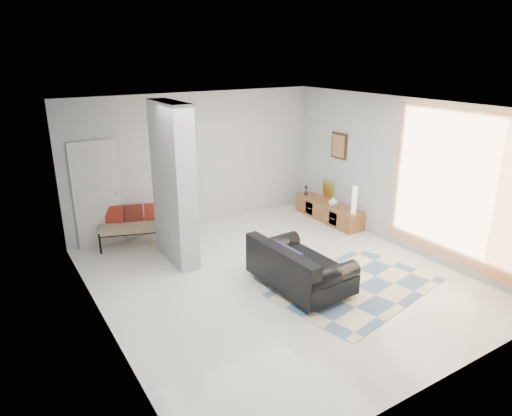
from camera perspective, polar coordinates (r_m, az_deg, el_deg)
floor at (r=7.63m, az=2.76°, el=-8.83°), size 6.00×6.00×0.00m
ceiling at (r=6.79m, az=3.15°, el=12.54°), size 6.00×6.00×0.00m
wall_back at (r=9.61m, az=-7.35°, el=5.87°), size 6.00×0.00×6.00m
wall_front at (r=5.11m, az=22.66°, el=-7.66°), size 6.00×0.00×6.00m
wall_left at (r=6.04m, az=-19.06°, el=-3.07°), size 0.00×6.00×6.00m
wall_right at (r=8.90m, az=17.70°, el=4.04°), size 0.00×6.00×6.00m
partition_column at (r=7.95m, az=-10.27°, el=2.92°), size 0.35×1.20×2.80m
hallway_door at (r=9.04m, az=-19.29°, el=1.58°), size 0.85×0.06×2.04m
curtain at (r=8.15m, az=23.42°, el=2.40°), size 0.00×2.55×2.55m
wall_art at (r=9.97m, az=10.34°, el=7.66°), size 0.04×0.45×0.55m
media_console at (r=10.22m, az=9.02°, el=-0.40°), size 0.45×1.83×0.80m
loveseat at (r=7.22m, az=5.14°, el=-7.46°), size 1.05×1.71×0.76m
daybed at (r=9.09m, az=-14.24°, el=-1.80°), size 1.70×1.12×0.77m
area_rug at (r=7.54m, az=12.45°, el=-9.62°), size 2.86×2.18×0.01m
cylinder_lamp at (r=9.50m, az=12.18°, el=0.98°), size 0.11×0.11×0.58m
bronze_figurine at (r=10.64m, az=6.28°, el=2.23°), size 0.12×0.12×0.22m
vase at (r=9.96m, az=9.61°, el=0.85°), size 0.22×0.22×0.20m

